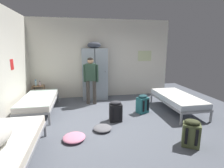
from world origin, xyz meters
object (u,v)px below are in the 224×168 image
Objects in this scene: lotion_bottle at (40,84)px; clothes_pile_pink at (74,137)px; locker_bank at (95,73)px; bed_right at (177,99)px; backpack_black at (116,111)px; clothes_pile_grey at (103,128)px; person_traveler at (91,77)px; backpack_teal at (142,104)px; bed_left_front at (5,146)px; shelf_unit at (39,92)px; backpack_olive at (191,133)px; bed_left_rear at (39,100)px; water_bottle at (36,83)px.

lotion_bottle reaches higher than clothes_pile_pink.
bed_right is at bearing -36.30° from locker_bank.
backpack_black is 0.65m from clothes_pile_grey.
person_traveler reaches higher than clothes_pile_pink.
backpack_teal reaches higher than bed_right.
locker_bank is at bearing 63.81° from bed_left_front.
shelf_unit is at bearing 152.27° from backpack_teal.
person_traveler is at bearing -18.71° from lotion_bottle.
bed_right is 3.45× the size of backpack_teal.
bed_right is 1.94m from backpack_olive.
shelf_unit is at bearing 94.02° from bed_left_front.
bed_right is at bearing 19.57° from clothes_pile_grey.
shelf_unit is 1.33× the size of clothes_pile_grey.
lotion_bottle is 0.31× the size of backpack_olive.
clothes_pile_grey is (-2.37, -0.84, -0.33)m from bed_right.
backpack_black is (0.35, -2.08, -0.71)m from locker_bank.
bed_right is 4.42× the size of clothes_pile_grey.
backpack_black is (-1.22, 1.41, 0.00)m from backpack_olive.
shelf_unit reaches higher than clothes_pile_grey.
bed_right is 4.10m from bed_left_rear.
backpack_teal is 1.58m from clothes_pile_grey.
clothes_pile_grey is (1.93, -2.59, -0.29)m from shelf_unit.
bed_left_rear is at bearing -147.22° from locker_bank.
backpack_black reaches higher than bed_right.
bed_left_front is at bearing -116.19° from locker_bank.
shelf_unit reaches higher than bed_left_rear.
lotion_bottle is 0.31× the size of backpack_teal.
water_bottle is (-0.33, 3.58, 0.28)m from bed_left_front.
bed_left_front is (-1.73, -3.52, -0.59)m from locker_bank.
lotion_bottle is 3.10m from backpack_black.
locker_bank is at bearing 88.87° from clothes_pile_grey.
backpack_teal is 1.00× the size of backpack_black.
person_traveler is (1.56, 2.93, 0.56)m from bed_left_front.
bed_right is 1.00× the size of bed_left_front.
person_traveler is 2.84× the size of backpack_olive.
water_bottle is 1.24× the size of lotion_bottle.
backpack_teal is at bearing 177.51° from bed_right.
backpack_olive is at bearing 0.53° from bed_left_front.
water_bottle reaches higher than bed_right.
water_bottle reaches higher than backpack_black.
backpack_olive reaches higher than bed_left_rear.
person_traveler reaches higher than lotion_bottle.
bed_right is 4.73m from water_bottle.
person_traveler is at bearing 109.55° from backpack_black.
bed_right is (4.30, -1.74, 0.04)m from shelf_unit.
clothes_pile_pink is (-0.69, -2.87, -0.92)m from locker_bank.
bed_right is at bearing -21.89° from lotion_bottle.
backpack_black is at bearing 34.59° from bed_left_front.
backpack_black is (2.34, -2.12, -0.09)m from shelf_unit.
backpack_teal is at bearing 31.92° from clothes_pile_pink.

